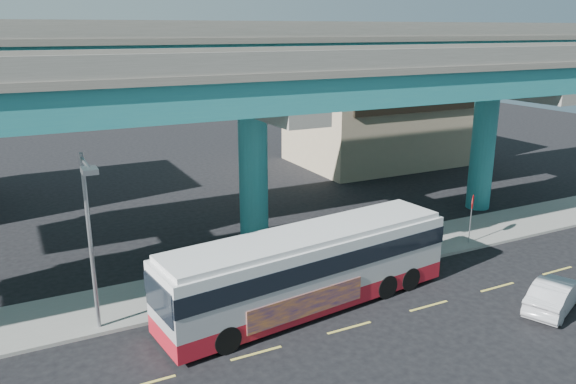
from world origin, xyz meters
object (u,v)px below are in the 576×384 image
transit_bus (309,266)px  street_lamp (90,220)px  stop_sign (472,208)px  sedan (554,295)px

transit_bus → street_lamp: bearing=163.1°
transit_bus → street_lamp: size_ratio=1.92×
street_lamp → transit_bus: bearing=-9.9°
transit_bus → stop_sign: 11.34m
transit_bus → stop_sign: size_ratio=4.90×
transit_bus → street_lamp: 8.85m
sedan → stop_sign: (2.12, 7.03, 1.46)m
street_lamp → stop_sign: size_ratio=2.55×
stop_sign → sedan: bearing=-123.4°
transit_bus → street_lamp: street_lamp is taller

